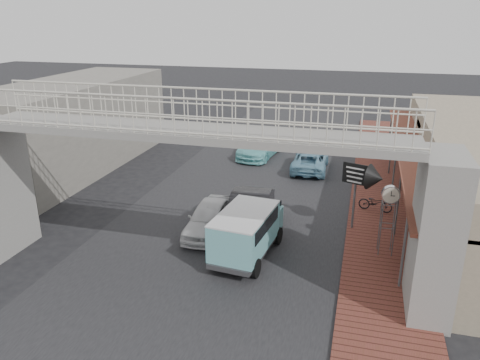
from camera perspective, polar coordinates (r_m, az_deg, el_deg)
The scene contains 14 objects.
ground at distance 20.03m, azimuth -1.77°, elevation -5.82°, with size 120.00×120.00×0.00m, color black.
road_strip at distance 20.03m, azimuth -1.77°, elevation -5.80°, with size 10.00×60.00×0.01m, color black.
sidewalk at distance 22.05m, azimuth 17.02°, elevation -4.10°, with size 3.00×40.00×0.10m, color brown.
footbridge at distance 15.31m, azimuth -6.23°, elevation -1.26°, with size 16.40×2.40×6.34m.
building_far_left at distance 29.08m, azimuth -19.55°, elevation 6.39°, with size 5.00×14.00×5.00m, color gray.
white_hatchback at distance 19.40m, azimuth -3.71°, elevation -4.59°, with size 1.56×3.87×1.32m, color silver.
dark_sedan at distance 19.50m, azimuth 1.11°, elevation -4.05°, with size 1.63×4.68×1.54m, color black.
angkot_curb at distance 27.37m, azimuth 8.56°, elevation 2.37°, with size 1.93×4.18×1.16m, color #6DA3BD.
angkot_far at distance 29.82m, azimuth 2.53°, elevation 4.22°, with size 1.91×4.70×1.37m, color #7AD2D4.
angkot_van at distance 17.25m, azimuth 0.84°, elevation -5.82°, with size 2.12×4.00×1.88m.
motorcycle_near at distance 22.13m, azimuth 16.19°, elevation -2.67°, with size 0.53×1.51×0.80m, color black.
motorcycle_far at distance 31.18m, azimuth 17.95°, elevation 3.75°, with size 0.44×1.57×0.95m, color black.
street_clock at distance 17.75m, azimuth 17.86°, elevation -2.07°, with size 0.67×0.55×2.68m.
arrow_sign at distance 19.24m, azimuth 15.94°, elevation 0.20°, with size 1.76×1.18×2.91m.
Camera 1 is at (5.31, -17.29, 8.61)m, focal length 35.00 mm.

